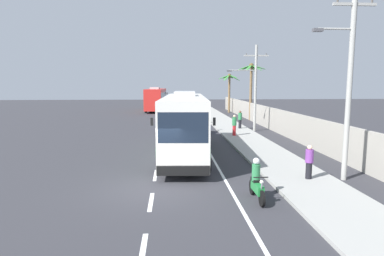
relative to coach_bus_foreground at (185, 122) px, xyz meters
name	(u,v)px	position (x,y,z in m)	size (l,w,h in m)	color
ground_plane	(153,189)	(-1.64, -6.76, -2.06)	(160.00, 160.00, 0.00)	#303035
sidewalk_kerb	(252,143)	(5.16, 3.24, -1.99)	(3.20, 90.00, 0.14)	#999993
lane_markings	(185,134)	(0.35, 8.24, -2.06)	(3.44, 71.97, 0.01)	white
boundary_wall	(284,123)	(8.96, 7.24, -0.99)	(0.24, 60.00, 2.15)	#9E998E
coach_bus_foreground	(185,122)	(0.00, 0.00, 0.00)	(3.34, 12.28, 3.96)	silver
coach_bus_far_lane	(156,99)	(-3.27, 33.84, -0.03)	(3.46, 11.68, 3.91)	red
motorcycle_beside_bus	(257,183)	(2.43, -8.35, -1.40)	(0.56, 1.96, 1.62)	black
motorcycle_trailing	(209,126)	(2.62, 9.09, -1.41)	(0.56, 1.96, 1.59)	black
pedestrian_near_kerb	(240,119)	(5.88, 10.96, -1.02)	(0.36, 0.36, 1.73)	black
pedestrian_midwalk	(309,161)	(5.44, -6.18, -1.10)	(0.36, 0.36, 1.57)	black
pedestrian_far_walk	(234,125)	(4.47, 6.60, -1.01)	(0.36, 0.36, 1.74)	red
utility_pole_nearest	(349,71)	(7.16, -6.00, 2.96)	(2.80, 0.24, 9.55)	#9E9E99
utility_pole_mid	(254,85)	(6.96, 10.01, 2.26)	(3.88, 0.24, 8.03)	#9E9E99
palm_nearest	(251,81)	(8.91, 19.17, 2.78)	(3.47, 3.03, 6.93)	brown
palm_second	(229,86)	(8.22, 30.21, 2.11)	(3.44, 3.35, 6.01)	brown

